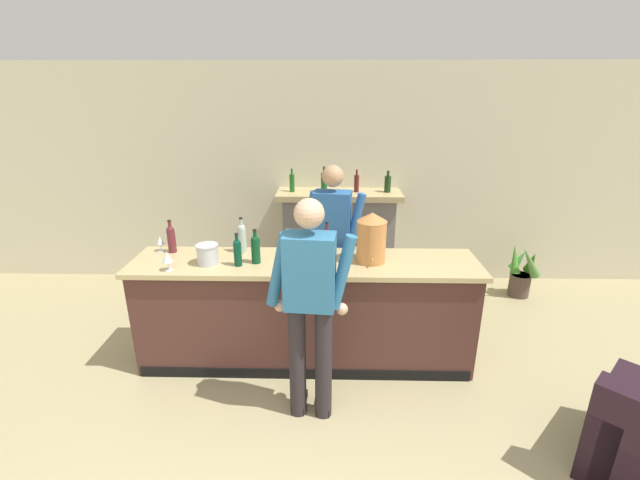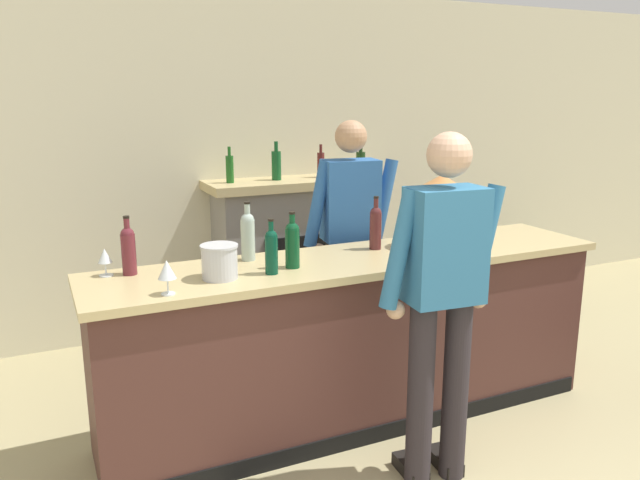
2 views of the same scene
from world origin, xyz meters
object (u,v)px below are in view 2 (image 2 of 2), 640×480
object	(u,v)px
fireplace_stone	(298,251)
wine_glass_front_left	(105,257)
potted_plant_corner	(524,265)
person_customer	(442,297)
wine_bottle_riesling_slim	(248,234)
person_bartender	(350,239)
wine_glass_near_bucket	(167,270)
wine_bottle_merlot_tall	(376,226)
wine_bottle_cabernet_heavy	(128,249)
wine_bottle_port_short	(292,243)
copper_dispenser	(441,211)
ice_bucket_steel	(220,262)
wine_bottle_chardonnay_pale	(271,250)

from	to	relation	value
fireplace_stone	wine_glass_front_left	size ratio (longest dim) A/B	10.63
potted_plant_corner	wine_glass_front_left	distance (m)	4.17
person_customer	wine_bottle_riesling_slim	world-z (taller)	person_customer
person_bartender	wine_glass_front_left	distance (m)	1.63
potted_plant_corner	wine_glass_near_bucket	xyz separation A→B (m)	(-3.70, -1.60, 0.81)
wine_bottle_merlot_tall	wine_bottle_cabernet_heavy	xyz separation A→B (m)	(-1.43, 0.07, -0.00)
fireplace_stone	person_customer	world-z (taller)	person_customer
wine_bottle_port_short	wine_bottle_merlot_tall	distance (m)	0.63
wine_bottle_port_short	wine_bottle_riesling_slim	distance (m)	0.30
potted_plant_corner	copper_dispenser	bearing A→B (deg)	-145.71
wine_glass_front_left	copper_dispenser	bearing A→B (deg)	-6.03
fireplace_stone	person_customer	distance (m)	2.41
person_bartender	ice_bucket_steel	bearing A→B (deg)	-149.89
wine_bottle_port_short	wine_bottle_merlot_tall	xyz separation A→B (m)	(0.61, 0.17, 0.00)
fireplace_stone	wine_bottle_cabernet_heavy	world-z (taller)	fireplace_stone
ice_bucket_steel	wine_bottle_riesling_slim	distance (m)	0.38
person_bartender	ice_bucket_steel	size ratio (longest dim) A/B	9.20
wine_glass_front_left	wine_bottle_riesling_slim	bearing A→B (deg)	-0.76
wine_bottle_riesling_slim	wine_glass_near_bucket	distance (m)	0.69
person_bartender	person_customer	bearing A→B (deg)	-97.39
copper_dispenser	wine_bottle_cabernet_heavy	world-z (taller)	copper_dispenser
copper_dispenser	wine_bottle_port_short	world-z (taller)	copper_dispenser
person_customer	wine_bottle_chardonnay_pale	size ratio (longest dim) A/B	6.04
wine_bottle_chardonnay_pale	wine_glass_near_bucket	bearing A→B (deg)	-168.23
person_bartender	wine_glass_near_bucket	xyz separation A→B (m)	(-1.37, -0.77, 0.15)
wine_bottle_port_short	wine_bottle_cabernet_heavy	xyz separation A→B (m)	(-0.82, 0.24, 0.00)
potted_plant_corner	wine_bottle_port_short	size ratio (longest dim) A/B	2.31
person_bartender	wine_bottle_chardonnay_pale	bearing A→B (deg)	-140.90
ice_bucket_steel	wine_bottle_riesling_slim	bearing A→B (deg)	48.73
person_customer	wine_glass_near_bucket	world-z (taller)	person_customer
person_bartender	wine_bottle_riesling_slim	size ratio (longest dim) A/B	5.30
ice_bucket_steel	wine_glass_front_left	bearing A→B (deg)	150.83
wine_bottle_riesling_slim	wine_bottle_merlot_tall	size ratio (longest dim) A/B	1.04
wine_bottle_riesling_slim	person_customer	bearing A→B (deg)	-54.13
wine_bottle_cabernet_heavy	wine_glass_near_bucket	size ratio (longest dim) A/B	1.86
wine_bottle_port_short	wine_bottle_chardonnay_pale	world-z (taller)	wine_bottle_port_short
potted_plant_corner	wine_bottle_cabernet_heavy	size ratio (longest dim) A/B	2.28
wine_bottle_port_short	wine_bottle_merlot_tall	world-z (taller)	wine_bottle_merlot_tall
wine_glass_near_bucket	fireplace_stone	bearing A→B (deg)	52.29
ice_bucket_steel	wine_bottle_chardonnay_pale	size ratio (longest dim) A/B	0.66
wine_bottle_merlot_tall	wine_glass_near_bucket	distance (m)	1.36
potted_plant_corner	wine_bottle_chardonnay_pale	world-z (taller)	wine_bottle_chardonnay_pale
wine_bottle_merlot_tall	wine_glass_near_bucket	xyz separation A→B (m)	(-1.32, -0.35, -0.03)
copper_dispenser	ice_bucket_steel	world-z (taller)	copper_dispenser
person_customer	wine_bottle_chardonnay_pale	world-z (taller)	person_customer
wine_bottle_riesling_slim	copper_dispenser	bearing A→B (deg)	-9.46
ice_bucket_steel	wine_bottle_cabernet_heavy	xyz separation A→B (m)	(-0.40, 0.27, 0.05)
wine_glass_near_bucket	wine_glass_front_left	size ratio (longest dim) A/B	1.14
person_bartender	copper_dispenser	bearing A→B (deg)	-58.01
potted_plant_corner	wine_bottle_cabernet_heavy	distance (m)	4.08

